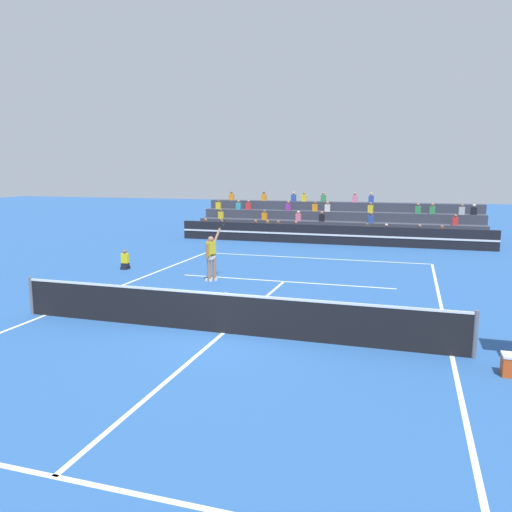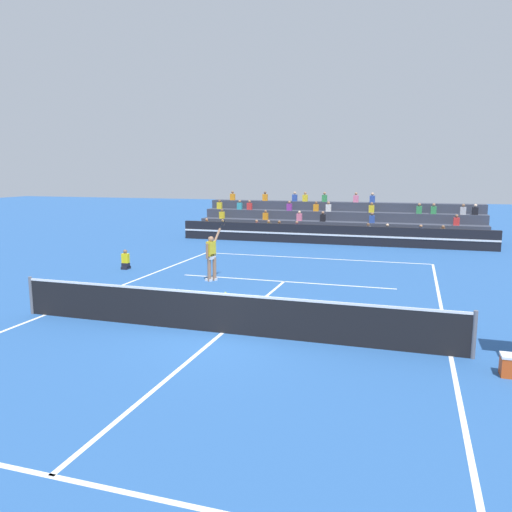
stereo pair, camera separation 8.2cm
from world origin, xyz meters
The scene contains 8 objects.
ground_plane centered at (0.00, 0.00, 0.00)m, with size 120.00×120.00×0.00m, color #285699.
court_lines centered at (0.00, 0.00, 0.00)m, with size 11.10×23.90×0.01m.
tennis_net centered at (0.00, 0.00, 0.54)m, with size 12.00×0.10×1.10m.
sponsor_banner_wall centered at (0.00, 16.86, 0.55)m, with size 18.00×0.26×1.10m.
bleacher_stand centered at (-0.01, 20.03, 0.84)m, with size 17.45×3.80×2.83m.
ball_kid_courtside centered at (-7.07, 6.80, 0.33)m, with size 0.30×0.36×0.84m.
tennis_player centered at (-2.66, 5.76, 0.98)m, with size 0.50×1.20×2.38m.
tennis_ball centered at (-1.43, 3.95, 0.03)m, with size 0.07×0.07×0.07m, color #C6DB33.
Camera 1 is at (4.44, -11.51, 4.08)m, focal length 35.00 mm.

